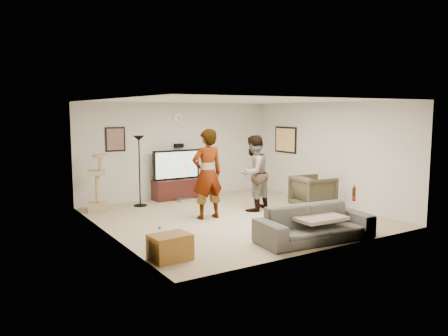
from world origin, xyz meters
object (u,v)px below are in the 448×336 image
person_left (207,174)px  armchair (313,192)px  tv_stand (177,189)px  side_table (170,247)px  person_right (254,173)px  sofa (315,224)px  floor_lamp (140,171)px  tv (176,165)px  beer_bottle (354,194)px  cat_tree (97,183)px

person_left → armchair: person_left is taller
tv_stand → side_table: (-2.23, -4.36, -0.06)m
tv_stand → side_table: size_ratio=2.05×
person_right → side_table: 3.86m
sofa → floor_lamp: bearing=115.2°
tv → sofa: tv is taller
floor_lamp → person_left: (0.76, -1.95, 0.11)m
side_table → person_left: bearing=48.1°
person_left → armchair: 2.70m
beer_bottle → cat_tree: bearing=128.9°
tv → person_right: person_right is taller
person_left → armchair: size_ratio=2.23×
cat_tree → person_left: size_ratio=0.69×
cat_tree → beer_bottle: (3.54, -4.38, 0.08)m
person_right → sofa: person_right is taller
tv_stand → armchair: bearing=-51.5°
tv_stand → person_right: bearing=-67.9°
tv → side_table: bearing=-117.1°
floor_lamp → side_table: floor_lamp is taller
floor_lamp → armchair: 4.16m
beer_bottle → armchair: beer_bottle is taller
beer_bottle → armchair: 2.20m
tv_stand → cat_tree: size_ratio=0.94×
sofa → side_table: (-2.62, 0.41, -0.11)m
cat_tree → person_left: person_left is taller
tv → person_right: 2.37m
sofa → beer_bottle: 1.06m
tv → beer_bottle: 4.96m
cat_tree → armchair: 5.01m
sofa → beer_bottle: beer_bottle is taller
side_table → tv_stand: bearing=62.9°
floor_lamp → armchair: size_ratio=1.97×
tv → person_left: size_ratio=0.67×
floor_lamp → person_left: person_left is taller
tv → floor_lamp: size_ratio=0.76×
tv_stand → person_left: (-0.39, -2.31, 0.70)m
tv → beer_bottle: size_ratio=5.15×
armchair → side_table: (-4.44, -1.58, -0.19)m
person_right → side_table: person_right is taller
tv → side_table: size_ratio=2.13×
tv → cat_tree: 2.23m
floor_lamp → cat_tree: (-1.04, -0.03, -0.18)m
floor_lamp → person_right: person_right is taller
tv → beer_bottle: bearing=-74.1°
tv_stand → person_left: bearing=-99.6°
side_table → armchair: bearing=19.6°
person_left → side_table: bearing=50.8°
tv_stand → floor_lamp: bearing=-162.9°
floor_lamp → person_right: 2.75m
person_right → floor_lamp: bearing=-62.6°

